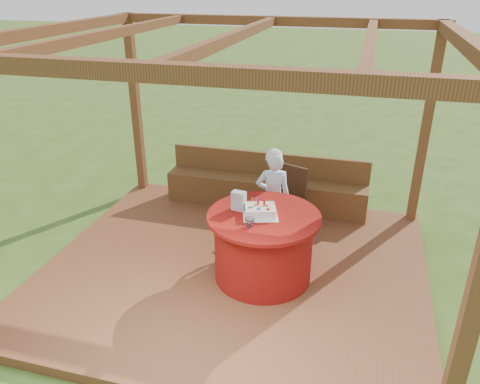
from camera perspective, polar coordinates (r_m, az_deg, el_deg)
name	(u,v)px	position (r m, az deg, el deg)	size (l,w,h in m)	color
ground	(235,274)	(5.82, -0.66, -9.99)	(60.00, 60.00, 0.00)	#34541C
deck	(235,270)	(5.78, -0.66, -9.50)	(4.50, 4.00, 0.12)	brown
pergola	(233,76)	(4.86, -0.80, 14.00)	(4.50, 4.00, 2.72)	brown
bench	(266,190)	(7.08, 3.15, 0.30)	(3.00, 0.42, 0.80)	brown
table	(263,246)	(5.36, 2.85, -6.57)	(1.27, 1.27, 0.80)	maroon
chair	(289,194)	(6.48, 6.04, -0.29)	(0.51, 0.51, 0.85)	#341E10
elderly_woman	(273,195)	(6.03, 4.03, -0.33)	(0.51, 0.41, 1.27)	#ABDCFF
birthday_cake	(260,210)	(5.15, 2.48, -2.26)	(0.47, 0.47, 0.18)	white
gift_bag	(239,201)	(5.24, -0.16, -1.07)	(0.15, 0.10, 0.22)	#DE90C3
drinking_glass	(250,223)	(4.91, 1.19, -3.75)	(0.11, 0.11, 0.10)	white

